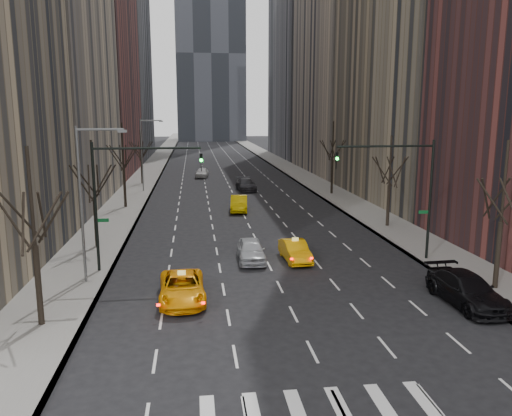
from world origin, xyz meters
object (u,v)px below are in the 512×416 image
object	(u,v)px
silver_sedan_ahead	(251,250)
parked_suv_black	(467,290)
taxi_sedan	(295,251)
taxi_suv	(182,288)

from	to	relation	value
silver_sedan_ahead	parked_suv_black	bearing A→B (deg)	-40.12
taxi_sedan	parked_suv_black	world-z (taller)	parked_suv_black
taxi_suv	silver_sedan_ahead	xyz separation A→B (m)	(4.47, 6.75, 0.04)
taxi_sedan	silver_sedan_ahead	xyz separation A→B (m)	(-2.96, 0.33, 0.06)
parked_suv_black	silver_sedan_ahead	bearing A→B (deg)	135.56
taxi_suv	taxi_sedan	world-z (taller)	taxi_suv
taxi_sedan	silver_sedan_ahead	world-z (taller)	silver_sedan_ahead
silver_sedan_ahead	taxi_sedan	bearing A→B (deg)	-4.82
taxi_sedan	parked_suv_black	xyz separation A→B (m)	(7.30, -8.82, 0.11)
taxi_sedan	silver_sedan_ahead	distance (m)	2.98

